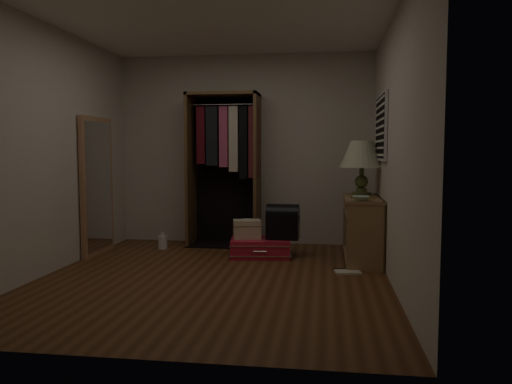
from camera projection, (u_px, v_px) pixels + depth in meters
The scene contains 13 objects.
ground at pixel (214, 278), 5.04m from camera, with size 4.00×4.00×0.00m, color #512E17.
room_walls at pixel (221, 129), 4.95m from camera, with size 3.52×4.02×2.60m.
console_bookshelf at pixel (362, 227), 5.81m from camera, with size 0.42×1.12×0.75m.
open_wardrobe at pixel (227, 156), 6.72m from camera, with size 0.95×0.50×2.05m.
floor_mirror at pixel (97, 186), 6.19m from camera, with size 0.06×0.80×1.70m.
pink_suitcase at pixel (260, 247), 6.07m from camera, with size 0.78×0.61×0.22m.
train_case at pixel (247, 229), 6.07m from camera, with size 0.38×0.30×0.24m.
black_bag at pixel (283, 221), 6.02m from camera, with size 0.40×0.27×0.42m.
table_lamp at pixel (362, 155), 5.98m from camera, with size 0.66×0.66×0.65m.
brass_tray at pixel (363, 197), 5.67m from camera, with size 0.30×0.30×0.02m.
ceramic_bowl at pixel (361, 198), 5.37m from camera, with size 0.20×0.20×0.05m, color #AFD2B5.
white_jug at pixel (163, 242), 6.54m from camera, with size 0.16×0.16×0.21m.
floor_book at pixel (347, 271), 5.28m from camera, with size 0.30×0.26×0.02m.
Camera 1 is at (1.11, -4.85, 1.28)m, focal length 35.00 mm.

